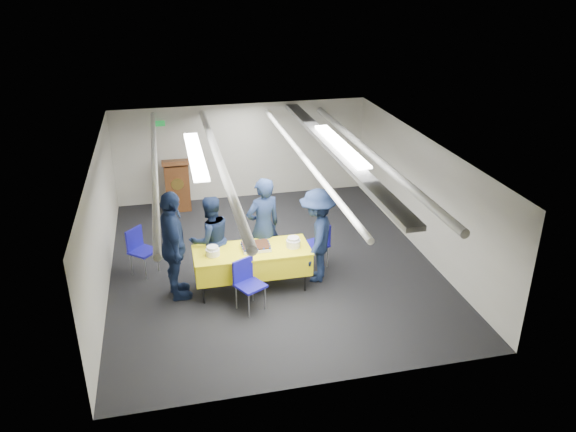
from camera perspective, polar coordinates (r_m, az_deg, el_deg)
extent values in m
plane|color=black|center=(10.84, -1.69, -4.77)|extent=(7.00, 7.00, 0.00)
cube|color=beige|center=(13.56, -4.66, 6.55)|extent=(6.00, 0.02, 2.30)
cube|color=beige|center=(10.24, -18.40, -0.72)|extent=(0.02, 7.00, 2.30)
cube|color=beige|center=(11.24, 13.36, 2.14)|extent=(0.02, 7.00, 2.30)
cube|color=white|center=(9.93, -1.85, 6.85)|extent=(6.00, 7.00, 0.02)
cylinder|color=silver|center=(9.80, -13.43, 5.27)|extent=(0.10, 6.90, 0.10)
cylinder|color=silver|center=(9.86, -7.00, 5.62)|extent=(0.14, 6.90, 0.14)
cylinder|color=silver|center=(10.12, 1.52, 6.05)|extent=(0.10, 6.90, 0.10)
cylinder|color=silver|center=(10.51, 8.44, 6.28)|extent=(0.14, 6.90, 0.14)
cube|color=gray|center=(10.24, 4.80, 6.80)|extent=(0.28, 6.90, 0.08)
cube|color=white|center=(9.79, -9.38, 6.14)|extent=(0.25, 2.60, 0.04)
cube|color=white|center=(10.25, 5.35, 7.20)|extent=(0.25, 2.60, 0.04)
cube|color=#0C591E|center=(13.20, -13.05, 9.13)|extent=(0.30, 0.04, 0.12)
cylinder|color=black|center=(9.65, -8.56, -7.83)|extent=(0.04, 0.04, 0.36)
cylinder|color=black|center=(9.88, 1.76, -6.69)|extent=(0.04, 0.04, 0.36)
cylinder|color=black|center=(10.14, -8.85, -6.12)|extent=(0.04, 0.04, 0.36)
cylinder|color=black|center=(10.37, 0.96, -5.08)|extent=(0.04, 0.04, 0.36)
cube|color=yellow|center=(9.79, -3.67, -4.59)|extent=(1.99, 0.80, 0.39)
cube|color=yellow|center=(9.69, -3.70, -3.51)|extent=(2.01, 0.82, 0.03)
cube|color=white|center=(9.70, -3.28, -3.17)|extent=(0.48, 0.38, 0.06)
cube|color=black|center=(9.68, -3.29, -2.95)|extent=(0.46, 0.37, 0.03)
sphere|color=navy|center=(9.50, -4.37, -3.54)|extent=(0.04, 0.04, 0.04)
sphere|color=navy|center=(9.81, -4.68, -2.62)|extent=(0.04, 0.04, 0.04)
sphere|color=navy|center=(9.51, -3.74, -3.48)|extent=(0.04, 0.04, 0.04)
sphere|color=navy|center=(9.82, -4.07, -2.56)|extent=(0.04, 0.04, 0.04)
sphere|color=navy|center=(9.53, -3.11, -3.41)|extent=(0.04, 0.04, 0.04)
sphere|color=navy|center=(9.83, -3.46, -2.50)|extent=(0.04, 0.04, 0.04)
sphere|color=navy|center=(9.54, -2.48, -3.35)|extent=(0.04, 0.04, 0.04)
sphere|color=navy|center=(9.85, -2.86, -2.44)|extent=(0.04, 0.04, 0.04)
sphere|color=navy|center=(9.56, -1.86, -3.29)|extent=(0.04, 0.04, 0.04)
sphere|color=navy|center=(9.87, -2.25, -2.38)|extent=(0.04, 0.04, 0.04)
sphere|color=navy|center=(9.57, -4.56, -3.32)|extent=(0.04, 0.04, 0.04)
sphere|color=navy|center=(9.64, -1.85, -3.04)|extent=(0.04, 0.04, 0.04)
sphere|color=navy|center=(9.65, -4.64, -3.08)|extent=(0.04, 0.04, 0.04)
sphere|color=navy|center=(9.72, -1.95, -2.81)|extent=(0.04, 0.04, 0.04)
sphere|color=navy|center=(9.73, -4.72, -2.85)|extent=(0.04, 0.04, 0.04)
sphere|color=navy|center=(9.79, -2.04, -2.59)|extent=(0.04, 0.04, 0.04)
cylinder|color=white|center=(9.54, -7.66, -3.66)|extent=(0.24, 0.24, 0.11)
cylinder|color=white|center=(9.51, -7.68, -3.23)|extent=(0.19, 0.19, 0.05)
cylinder|color=white|center=(9.73, 0.54, -2.79)|extent=(0.24, 0.24, 0.13)
cylinder|color=white|center=(9.69, 0.54, -2.32)|extent=(0.20, 0.20, 0.05)
cube|color=brown|center=(13.22, -11.16, 2.93)|extent=(0.55, 0.45, 1.10)
cube|color=brown|center=(12.99, -11.37, 5.35)|extent=(0.62, 0.53, 0.21)
cylinder|color=gold|center=(12.95, -11.17, 3.18)|extent=(0.28, 0.02, 0.28)
cylinder|color=gray|center=(9.19, -3.99, -9.09)|extent=(0.02, 0.02, 0.43)
cylinder|color=gray|center=(9.37, -2.33, -8.35)|extent=(0.02, 0.02, 0.43)
cylinder|color=gray|center=(9.42, -5.27, -8.23)|extent=(0.02, 0.02, 0.43)
cylinder|color=gray|center=(9.60, -3.63, -7.52)|extent=(0.02, 0.02, 0.43)
cube|color=#17139A|center=(9.27, -3.84, -7.07)|extent=(0.57, 0.57, 0.04)
cube|color=#17139A|center=(9.29, -4.61, -5.44)|extent=(0.37, 0.23, 0.40)
cylinder|color=gray|center=(10.71, 1.49, -3.86)|extent=(0.02, 0.02, 0.43)
cylinder|color=gray|center=(10.46, 2.49, -4.61)|extent=(0.02, 0.02, 0.43)
cylinder|color=gray|center=(10.87, 3.00, -3.42)|extent=(0.02, 0.02, 0.43)
cylinder|color=gray|center=(10.63, 4.03, -4.15)|extent=(0.02, 0.02, 0.43)
cube|color=#17139A|center=(10.55, 2.78, -2.88)|extent=(0.53, 0.53, 0.04)
cube|color=#17139A|center=(10.55, 3.66, -1.57)|extent=(0.16, 0.39, 0.40)
cylinder|color=gray|center=(10.52, -14.28, -5.21)|extent=(0.02, 0.02, 0.43)
cylinder|color=gray|center=(10.74, -13.07, -4.45)|extent=(0.02, 0.02, 0.43)
cylinder|color=gray|center=(10.74, -15.63, -4.75)|extent=(0.02, 0.02, 0.43)
cylinder|color=gray|center=(10.95, -14.42, -4.01)|extent=(0.02, 0.02, 0.43)
cube|color=#17139A|center=(10.63, -14.48, -3.49)|extent=(0.59, 0.59, 0.04)
cube|color=#17139A|center=(10.65, -15.36, -2.20)|extent=(0.30, 0.33, 0.40)
imported|color=#0E1832|center=(10.12, -2.52, -1.09)|extent=(0.79, 0.64, 1.86)
imported|color=#0E1832|center=(10.02, -7.85, -2.36)|extent=(0.93, 0.82, 1.62)
imported|color=#0E1832|center=(9.54, -11.54, -3.03)|extent=(0.59, 1.18, 1.93)
imported|color=#0E1832|center=(9.94, 2.97, -2.01)|extent=(1.06, 1.29, 1.73)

